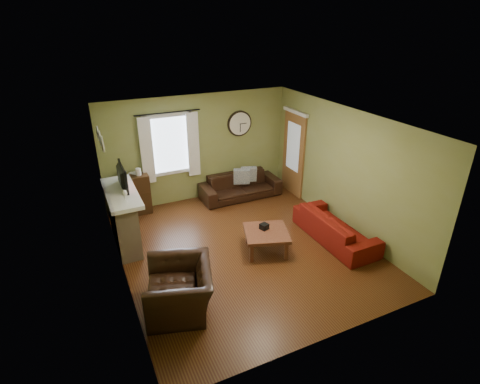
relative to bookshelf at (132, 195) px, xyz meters
name	(u,v)px	position (x,y,z in m)	size (l,w,h in m)	color
floor	(244,248)	(1.71, -2.39, -0.47)	(4.60, 5.20, 0.00)	#49250F
ceiling	(245,120)	(1.71, -2.39, 2.13)	(4.60, 5.20, 0.00)	white
wall_left	(117,214)	(-0.59, -2.39, 0.83)	(0.00, 5.20, 2.60)	olive
wall_right	(343,170)	(4.01, -2.39, 0.83)	(0.00, 5.20, 2.60)	olive
wall_back	(198,148)	(1.71, 0.21, 0.83)	(4.60, 0.00, 2.60)	olive
wall_front	(331,266)	(1.71, -4.99, 0.83)	(4.60, 0.00, 2.60)	olive
fireplace	(123,220)	(-0.39, -1.24, 0.08)	(0.40, 1.40, 1.10)	tan
firebox	(135,229)	(-0.20, -1.24, -0.17)	(0.04, 0.60, 0.55)	black
mantel	(121,193)	(-0.36, -1.24, 0.67)	(0.58, 1.60, 0.08)	white
tv	(119,180)	(-0.34, -1.09, 0.88)	(0.60, 0.08, 0.35)	black
tv_screen	(123,176)	(-0.26, -1.09, 0.94)	(0.02, 0.62, 0.36)	#994C3F
medallion_left	(103,144)	(-0.57, -1.59, 1.78)	(0.28, 0.28, 0.03)	white
medallion_mid	(100,139)	(-0.57, -1.24, 1.78)	(0.28, 0.28, 0.03)	white
medallion_right	(98,133)	(-0.57, -0.89, 1.78)	(0.28, 0.28, 0.03)	white
window_pane	(169,145)	(1.01, 0.19, 1.03)	(1.00, 0.02, 1.30)	silver
curtain_rod	(168,113)	(1.01, 0.09, 1.80)	(0.03, 0.03, 1.50)	black
curtain_left	(147,151)	(0.46, 0.09, 0.98)	(0.28, 0.04, 1.55)	white
curtain_right	(193,145)	(1.56, 0.09, 0.98)	(0.28, 0.04, 1.55)	white
wall_clock	(240,124)	(2.81, 0.16, 1.33)	(0.64, 0.06, 0.64)	white
door	(294,154)	(3.98, -0.54, 0.58)	(0.05, 0.90, 2.10)	brown
bookshelf	(132,195)	(0.00, 0.00, 0.00)	(0.80, 0.34, 0.95)	#311D0D
book	(132,174)	(0.07, 0.07, 0.49)	(0.18, 0.25, 0.02)	#592E1E
sofa_brown	(240,186)	(2.65, -0.21, -0.18)	(2.02, 0.79, 0.59)	black
pillow_left	(249,174)	(2.91, -0.15, 0.08)	(0.40, 0.12, 0.40)	#9098A0
pillow_right	(242,176)	(2.68, -0.21, 0.08)	(0.41, 0.12, 0.41)	#9098A0
sofa_red	(335,227)	(3.54, -2.89, -0.18)	(1.99, 0.78, 0.58)	#620E08
armchair	(180,289)	(0.07, -3.48, -0.10)	(1.15, 1.00, 0.74)	black
coffee_table	(266,241)	(2.06, -2.65, -0.25)	(0.82, 0.82, 0.44)	#592E1E
tissue_box	(264,231)	(2.07, -2.55, -0.07)	(0.14, 0.14, 0.11)	black
wine_glass_a	(126,197)	(-0.34, -1.77, 0.81)	(0.07, 0.07, 0.21)	white
wine_glass_b	(125,195)	(-0.34, -1.68, 0.81)	(0.07, 0.07, 0.20)	white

